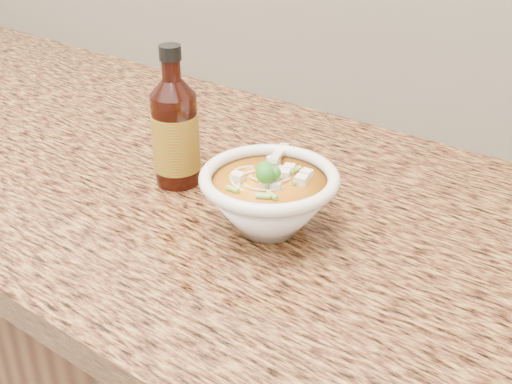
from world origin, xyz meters
The scene contains 4 objects.
cabinet centered at (0.00, 1.68, 0.43)m, with size 4.00×0.65×0.86m, color black.
counter_slab centered at (0.00, 1.68, 0.88)m, with size 4.00×0.68×0.04m, color olive.
soup_bowl centered at (0.36, 1.61, 0.94)m, with size 0.17×0.19×0.09m.
hot_sauce_bottle centered at (0.18, 1.64, 0.97)m, with size 0.07×0.07×0.20m.
Camera 1 is at (0.75, 1.06, 1.33)m, focal length 45.00 mm.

